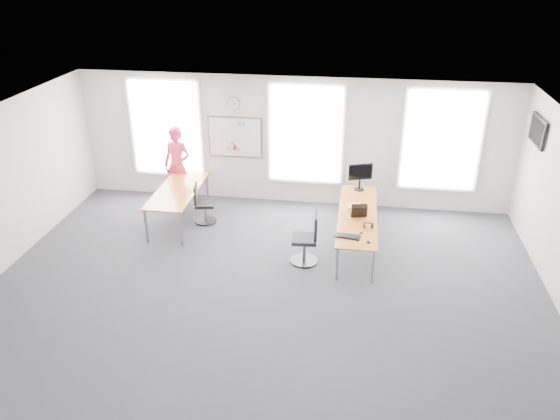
% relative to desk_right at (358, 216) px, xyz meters
% --- Properties ---
extents(floor, '(10.00, 10.00, 0.00)m').
position_rel_desk_right_xyz_m(floor, '(-1.57, -2.06, -0.66)').
color(floor, '#26252A').
rests_on(floor, ground).
extents(ceiling, '(10.00, 10.00, 0.00)m').
position_rel_desk_right_xyz_m(ceiling, '(-1.57, -2.06, 2.34)').
color(ceiling, white).
rests_on(ceiling, ground).
extents(wall_back, '(10.00, 0.00, 10.00)m').
position_rel_desk_right_xyz_m(wall_back, '(-1.57, 1.94, 0.84)').
color(wall_back, silver).
rests_on(wall_back, ground).
extents(wall_front, '(10.00, 0.00, 10.00)m').
position_rel_desk_right_xyz_m(wall_front, '(-1.57, -6.06, 0.84)').
color(wall_front, silver).
rests_on(wall_front, ground).
extents(window_left, '(1.60, 0.06, 2.20)m').
position_rel_desk_right_xyz_m(window_left, '(-4.57, 1.91, 1.04)').
color(window_left, silver).
rests_on(window_left, wall_back).
extents(window_mid, '(1.60, 0.06, 2.20)m').
position_rel_desk_right_xyz_m(window_mid, '(-1.27, 1.91, 1.04)').
color(window_mid, silver).
rests_on(window_mid, wall_back).
extents(window_right, '(1.60, 0.06, 2.20)m').
position_rel_desk_right_xyz_m(window_right, '(1.73, 1.91, 1.04)').
color(window_right, silver).
rests_on(window_right, wall_back).
extents(desk_right, '(0.77, 2.88, 0.70)m').
position_rel_desk_right_xyz_m(desk_right, '(0.00, 0.00, 0.00)').
color(desk_right, orange).
rests_on(desk_right, ground).
extents(desk_left, '(0.86, 2.14, 0.78)m').
position_rel_desk_right_xyz_m(desk_left, '(-3.90, 0.47, 0.06)').
color(desk_left, orange).
rests_on(desk_left, ground).
extents(chair_right, '(0.55, 0.55, 1.03)m').
position_rel_desk_right_xyz_m(chair_right, '(-0.92, -0.82, -0.20)').
color(chair_right, black).
rests_on(chair_right, ground).
extents(chair_left, '(0.48, 0.48, 0.89)m').
position_rel_desk_right_xyz_m(chair_left, '(-3.39, 0.55, -0.26)').
color(chair_left, black).
rests_on(chair_left, ground).
extents(person, '(0.76, 0.57, 1.87)m').
position_rel_desk_right_xyz_m(person, '(-4.22, 1.48, 0.28)').
color(person, '#C92D51').
rests_on(person, ground).
extents(whiteboard, '(1.20, 0.03, 0.90)m').
position_rel_desk_right_xyz_m(whiteboard, '(-2.92, 1.91, 0.89)').
color(whiteboard, white).
rests_on(whiteboard, wall_back).
extents(wall_clock, '(0.30, 0.04, 0.30)m').
position_rel_desk_right_xyz_m(wall_clock, '(-2.92, 1.91, 1.69)').
color(wall_clock, gray).
rests_on(wall_clock, wall_back).
extents(tv, '(0.06, 0.90, 0.55)m').
position_rel_desk_right_xyz_m(tv, '(3.38, 0.94, 1.64)').
color(tv, black).
rests_on(tv, wall_right).
extents(keyboard, '(0.51, 0.27, 0.02)m').
position_rel_desk_right_xyz_m(keyboard, '(-0.17, -0.99, 0.06)').
color(keyboard, black).
rests_on(keyboard, desk_right).
extents(mouse, '(0.07, 0.12, 0.04)m').
position_rel_desk_right_xyz_m(mouse, '(0.21, -1.16, 0.07)').
color(mouse, black).
rests_on(mouse, desk_right).
extents(lens_cap, '(0.07, 0.07, 0.01)m').
position_rel_desk_right_xyz_m(lens_cap, '(0.08, -0.81, 0.05)').
color(lens_cap, black).
rests_on(lens_cap, desk_right).
extents(headphones, '(0.19, 0.10, 0.11)m').
position_rel_desk_right_xyz_m(headphones, '(0.20, -0.57, 0.10)').
color(headphones, black).
rests_on(headphones, desk_right).
extents(laptop_sleeve, '(0.33, 0.23, 0.26)m').
position_rel_desk_right_xyz_m(laptop_sleeve, '(0.03, -0.13, 0.17)').
color(laptop_sleeve, black).
rests_on(laptop_sleeve, desk_right).
extents(paper_stack, '(0.34, 0.29, 0.10)m').
position_rel_desk_right_xyz_m(paper_stack, '(-0.08, 0.19, 0.10)').
color(paper_stack, beige).
rests_on(paper_stack, desk_right).
extents(monitor, '(0.53, 0.23, 0.61)m').
position_rel_desk_right_xyz_m(monitor, '(0.01, 1.22, 0.41)').
color(monitor, black).
rests_on(monitor, desk_right).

